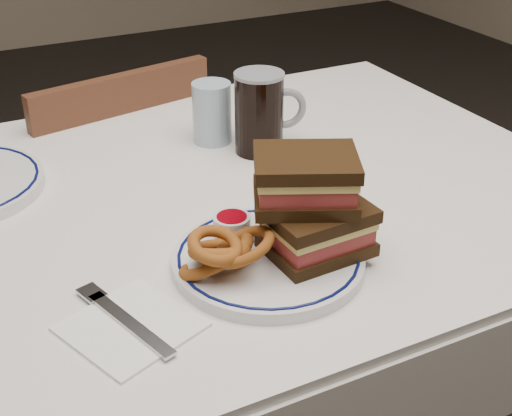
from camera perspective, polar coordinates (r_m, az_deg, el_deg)
name	(u,v)px	position (r m, az deg, el deg)	size (l,w,h in m)	color
dining_table	(187,256)	(1.14, -5.56, -3.83)	(1.27, 0.87, 0.75)	silver
chair_far	(113,223)	(1.64, -11.37, -1.17)	(0.45, 0.45, 0.82)	#452516
main_plate	(268,259)	(0.92, 0.99, -4.11)	(0.25, 0.25, 0.02)	silver
reuben_sandwich	(311,205)	(0.90, 4.46, 0.28)	(0.16, 0.15, 0.13)	black
onion_rings_main	(223,251)	(0.88, -2.70, -3.49)	(0.13, 0.11, 0.09)	#67300D
ketchup_ramekin	(232,225)	(0.95, -1.94, -1.34)	(0.05, 0.05, 0.03)	white
beer_mug	(261,112)	(1.21, 0.39, 7.69)	(0.12, 0.08, 0.14)	black
water_glass	(212,113)	(1.26, -3.54, 7.62)	(0.07, 0.07, 0.11)	#A2BDD2
napkin_fork	(129,325)	(0.84, -10.13, -9.18)	(0.17, 0.18, 0.01)	white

